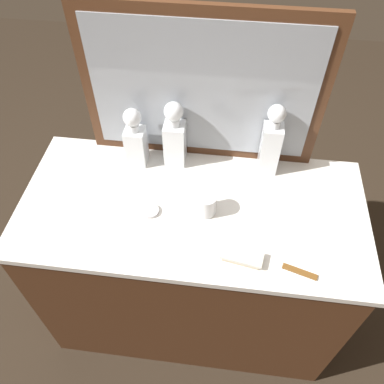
# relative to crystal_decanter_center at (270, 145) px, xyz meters

# --- Properties ---
(ground_plane) EXTENTS (6.00, 6.00, 0.00)m
(ground_plane) POSITION_rel_crystal_decanter_center_xyz_m (-0.27, -0.23, -0.99)
(ground_plane) COLOR #2D2319
(dresser) EXTENTS (1.28, 0.61, 0.87)m
(dresser) POSITION_rel_crystal_decanter_center_xyz_m (-0.27, -0.23, -0.56)
(dresser) COLOR #472816
(dresser) RESTS_ON ground_plane
(dresser_mirror) EXTENTS (0.88, 0.03, 0.61)m
(dresser_mirror) POSITION_rel_crystal_decanter_center_xyz_m (-0.27, 0.06, 0.18)
(dresser_mirror) COLOR #472816
(dresser_mirror) RESTS_ON dresser
(crystal_decanter_center) EXTENTS (0.07, 0.07, 0.31)m
(crystal_decanter_center) POSITION_rel_crystal_decanter_center_xyz_m (0.00, 0.00, 0.00)
(crystal_decanter_center) COLOR white
(crystal_decanter_center) RESTS_ON dresser
(crystal_decanter_left) EXTENTS (0.08, 0.08, 0.26)m
(crystal_decanter_left) POSITION_rel_crystal_decanter_center_xyz_m (-0.51, -0.02, -0.02)
(crystal_decanter_left) COLOR white
(crystal_decanter_left) RESTS_ON dresser
(crystal_decanter_far_right) EXTENTS (0.08, 0.08, 0.28)m
(crystal_decanter_far_right) POSITION_rel_crystal_decanter_center_xyz_m (-0.36, 0.00, -0.01)
(crystal_decanter_far_right) COLOR white
(crystal_decanter_far_right) RESTS_ON dresser
(crystal_tumbler_center) EXTENTS (0.08, 0.08, 0.08)m
(crystal_tumbler_center) POSITION_rel_crystal_decanter_center_xyz_m (-0.22, -0.25, -0.09)
(crystal_tumbler_center) COLOR white
(crystal_tumbler_center) RESTS_ON dresser
(silver_brush_right) EXTENTS (0.15, 0.08, 0.02)m
(silver_brush_right) POSITION_rel_crystal_decanter_center_xyz_m (-0.08, -0.43, -0.11)
(silver_brush_right) COLOR #B7A88C
(silver_brush_right) RESTS_ON dresser
(porcelain_dish) EXTENTS (0.06, 0.06, 0.01)m
(porcelain_dish) POSITION_rel_crystal_decanter_center_xyz_m (-0.42, -0.27, -0.12)
(porcelain_dish) COLOR silver
(porcelain_dish) RESTS_ON dresser
(tortoiseshell_comb) EXTENTS (0.12, 0.05, 0.01)m
(tortoiseshell_comb) POSITION_rel_crystal_decanter_center_xyz_m (0.11, -0.46, -0.12)
(tortoiseshell_comb) COLOR brown
(tortoiseshell_comb) RESTS_ON dresser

